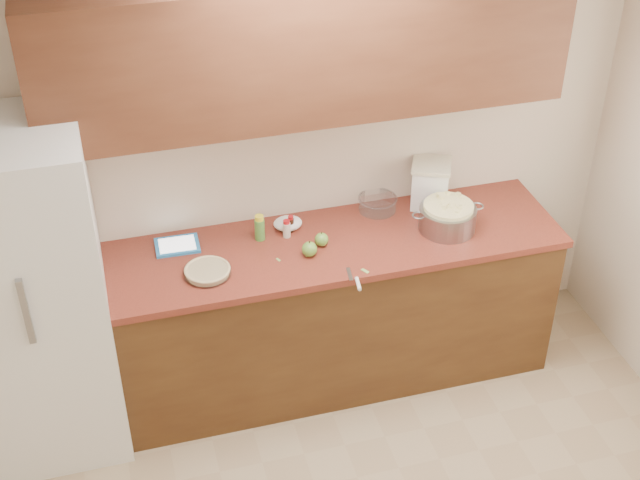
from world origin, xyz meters
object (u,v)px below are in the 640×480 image
object	(u,v)px
colander	(447,217)
tablet	(177,245)
flour_canister	(430,184)
pie	(207,271)

from	to	relation	value
colander	tablet	size ratio (longest dim) A/B	1.74
tablet	colander	bearing A→B (deg)	-6.85
colander	flour_canister	world-z (taller)	flour_canister
colander	flour_canister	size ratio (longest dim) A/B	1.45
colander	flour_canister	bearing A→B (deg)	90.34
pie	flour_canister	world-z (taller)	flour_canister
pie	flour_canister	xyz separation A→B (m)	(1.31, 0.32, 0.11)
colander	pie	bearing A→B (deg)	-177.35
colander	flour_canister	xyz separation A→B (m)	(-0.00, 0.26, 0.06)
colander	tablet	bearing A→B (deg)	171.17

